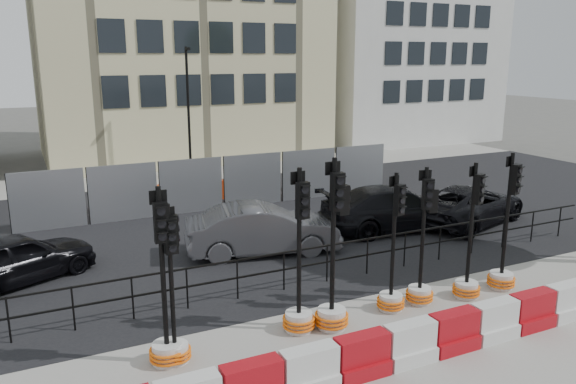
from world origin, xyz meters
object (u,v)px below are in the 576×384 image
traffic_signal_d (333,290)px  car_c (395,208)px  traffic_signal_a (174,331)px  traffic_signal_h (503,262)px  car_a (17,258)px

traffic_signal_d → car_c: bearing=43.7°
traffic_signal_a → car_c: bearing=26.9°
traffic_signal_a → traffic_signal_h: traffic_signal_h is taller
traffic_signal_d → car_c: size_ratio=0.70×
traffic_signal_d → traffic_signal_h: size_ratio=1.07×
traffic_signal_a → traffic_signal_d: traffic_signal_d is taller
traffic_signal_a → traffic_signal_d: size_ratio=0.84×
traffic_signal_h → car_a: 12.05m
car_a → car_c: (11.22, -0.46, 0.08)m
traffic_signal_d → car_c: (5.33, 5.11, -0.14)m
car_a → car_c: bearing=-116.9°
car_c → car_a: bearing=94.1°
traffic_signal_a → car_c: size_ratio=0.59×
car_c → traffic_signal_h: bearing=-179.5°
traffic_signal_a → traffic_signal_h: 8.11m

